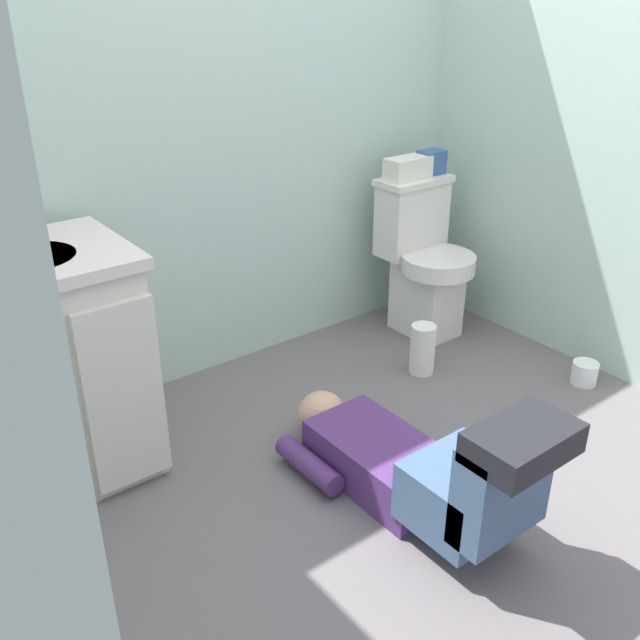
% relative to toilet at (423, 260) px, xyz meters
% --- Properties ---
extents(ground_plane, '(3.09, 3.18, 0.04)m').
position_rel_toilet_xyz_m(ground_plane, '(-0.94, -0.80, -0.39)').
color(ground_plane, slate).
extents(wall_back, '(2.75, 0.08, 2.40)m').
position_rel_toilet_xyz_m(wall_back, '(-0.94, 0.33, 0.83)').
color(wall_back, '#AFCCC0').
rests_on(wall_back, ground_plane).
extents(toilet, '(0.36, 0.46, 0.75)m').
position_rel_toilet_xyz_m(toilet, '(0.00, 0.00, 0.00)').
color(toilet, silver).
rests_on(toilet, ground_plane).
extents(vanity_cabinet, '(0.60, 0.53, 0.82)m').
position_rel_toilet_xyz_m(vanity_cabinet, '(-1.79, -0.04, 0.05)').
color(vanity_cabinet, silver).
rests_on(vanity_cabinet, ground_plane).
extents(faucet, '(0.02, 0.02, 0.10)m').
position_rel_toilet_xyz_m(faucet, '(-1.80, 0.11, 0.50)').
color(faucet, silver).
rests_on(faucet, vanity_cabinet).
extents(person_plumber, '(0.39, 1.06, 0.52)m').
position_rel_toilet_xyz_m(person_plumber, '(-0.96, -0.95, -0.19)').
color(person_plumber, '#512D6B').
rests_on(person_plumber, ground_plane).
extents(tissue_box, '(0.22, 0.11, 0.10)m').
position_rel_toilet_xyz_m(tissue_box, '(-0.05, 0.09, 0.43)').
color(tissue_box, silver).
rests_on(tissue_box, toilet).
extents(toiletry_bag, '(0.12, 0.09, 0.11)m').
position_rel_toilet_xyz_m(toiletry_bag, '(0.11, 0.09, 0.44)').
color(toiletry_bag, '#33598C').
rests_on(toiletry_bag, toilet).
extents(bottle_green, '(0.06, 0.06, 0.13)m').
position_rel_toilet_xyz_m(bottle_green, '(-1.82, 0.09, 0.52)').
color(bottle_green, '#4DA14D').
rests_on(bottle_green, vanity_cabinet).
extents(bottle_amber, '(0.05, 0.05, 0.14)m').
position_rel_toilet_xyz_m(bottle_amber, '(-1.77, 0.12, 0.52)').
color(bottle_amber, gold).
rests_on(bottle_amber, vanity_cabinet).
extents(paper_towel_roll, '(0.11, 0.11, 0.23)m').
position_rel_toilet_xyz_m(paper_towel_roll, '(-0.30, -0.32, -0.25)').
color(paper_towel_roll, white).
rests_on(paper_towel_roll, ground_plane).
extents(toilet_paper_roll, '(0.11, 0.11, 0.10)m').
position_rel_toilet_xyz_m(toilet_paper_roll, '(0.19, -0.82, -0.32)').
color(toilet_paper_roll, white).
rests_on(toilet_paper_roll, ground_plane).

